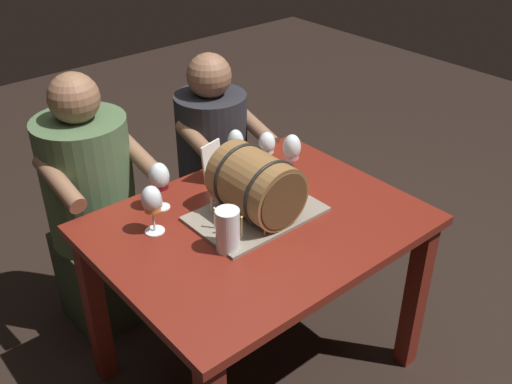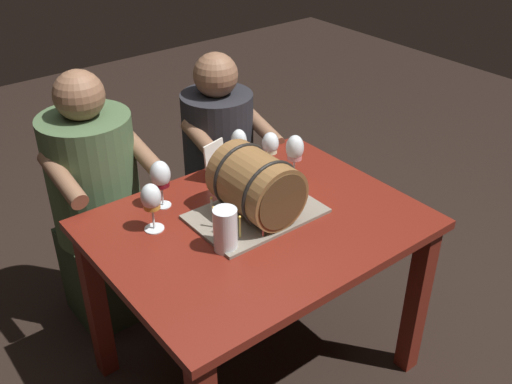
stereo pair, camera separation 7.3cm
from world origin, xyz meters
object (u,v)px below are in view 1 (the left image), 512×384
Objects in this scene: barrel_cake at (256,187)px; menu_card at (212,161)px; person_seated_left at (94,212)px; beer_pint at (228,232)px; wine_glass_white at (267,145)px; person_seated_right at (214,174)px; wine_glass_red at (159,178)px; dining_table at (258,249)px; wine_glass_amber at (152,201)px; wine_glass_rose at (292,149)px; wine_glass_empty at (236,143)px.

menu_card is at bearing 82.99° from barrel_cake.
beer_pint is at bearing -80.26° from person_seated_left.
person_seated_right is at bearing 85.38° from wine_glass_white.
wine_glass_red reaches higher than menu_card.
dining_table is 6.17× the size of wine_glass_amber.
wine_glass_red reaches higher than wine_glass_rose.
barrel_cake is at bearing -110.87° from menu_card.
barrel_cake reaches higher than beer_pint.
wine_glass_red is at bearing 131.34° from barrel_cake.
beer_pint is at bearing -123.27° from person_seated_right.
wine_glass_red is 0.16× the size of person_seated_left.
wine_glass_rose is (0.32, 0.16, 0.25)m from dining_table.
wine_glass_amber is at bearing -140.92° from person_seated_right.
barrel_cake is 0.36m from wine_glass_white.
menu_card is 0.13× the size of person_seated_left.
wine_glass_empty is 1.23× the size of beer_pint.
wine_glass_empty reaches higher than menu_card.
barrel_cake is 0.41× the size of person_seated_right.
person_seated_right is (0.51, 0.77, -0.30)m from beer_pint.
barrel_cake is 0.36m from wine_glass_red.
wine_glass_amber reaches higher than beer_pint.
wine_glass_rose is at bearing 27.06° from dining_table.
wine_glass_empty is 1.16× the size of wine_glass_white.
person_seated_right is (0.54, 0.40, -0.36)m from wine_glass_red.
wine_glass_red is (-0.22, 0.30, 0.25)m from dining_table.
dining_table is at bearing -65.70° from person_seated_left.
dining_table is 0.43m from wine_glass_rose.
wine_glass_rose is at bearing 23.26° from barrel_cake.
wine_glass_rose reaches higher than wine_glass_amber.
barrel_cake is 0.39× the size of person_seated_left.
wine_glass_red is at bearing 94.59° from beer_pint.
wine_glass_white reaches higher than dining_table.
wine_glass_amber is (-0.64, 0.03, 0.00)m from wine_glass_rose.
wine_glass_rose is 0.89m from person_seated_left.
beer_pint is 0.82m from person_seated_left.
person_seated_right reaches higher than wine_glass_white.
dining_table is 0.46m from wine_glass_white.
beer_pint is at bearing -155.81° from wine_glass_rose.
dining_table is at bearing -120.23° from barrel_cake.
wine_glass_white is at bearing -94.62° from person_seated_right.
wine_glass_rose is 0.17× the size of person_seated_right.
barrel_cake is 0.23m from beer_pint.
beer_pint is (-0.35, -0.40, -0.06)m from wine_glass_empty.
barrel_cake is 0.81m from person_seated_left.
barrel_cake is 0.37m from wine_glass_amber.
menu_card is 0.54m from person_seated_right.
beer_pint reaches higher than dining_table.
person_seated_left is (-0.34, 0.67, -0.30)m from barrel_cake.
beer_pint is at bearing -131.62° from wine_glass_empty.
wine_glass_rose is at bearing 24.19° from beer_pint.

